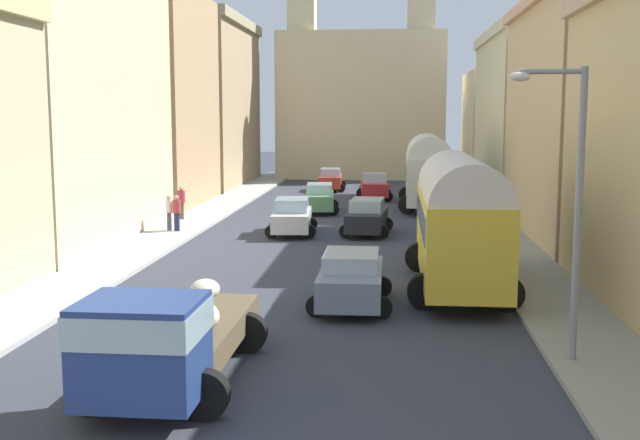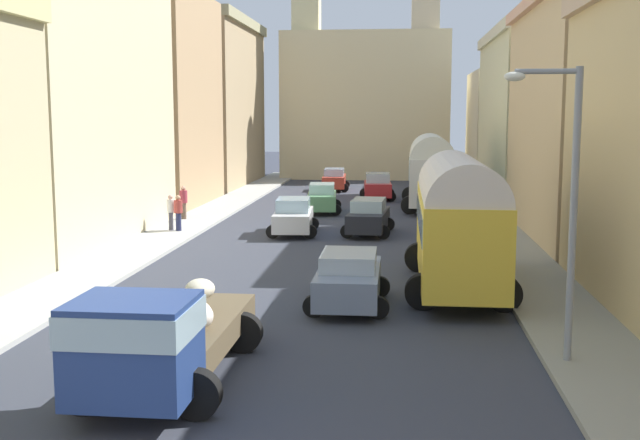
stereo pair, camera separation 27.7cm
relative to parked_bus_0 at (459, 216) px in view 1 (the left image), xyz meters
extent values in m
plane|color=#333742|center=(-4.67, 11.31, -2.29)|extent=(154.00, 154.00, 0.00)
cube|color=#A7A8A4|center=(-11.92, 11.31, -2.22)|extent=(2.50, 70.00, 0.14)
cube|color=gray|center=(2.58, 11.31, -2.22)|extent=(2.50, 70.00, 0.14)
cube|color=beige|center=(-15.94, 7.89, 4.01)|extent=(5.52, 14.01, 12.60)
cube|color=tan|center=(-15.83, 20.86, 3.87)|extent=(5.30, 10.34, 12.33)
cube|color=tan|center=(-15.99, 34.36, 3.59)|extent=(5.64, 14.76, 11.77)
cube|color=tan|center=(-15.99, 34.36, 9.83)|extent=(6.20, 14.76, 0.71)
cube|color=tan|center=(6.76, 10.98, 2.64)|extent=(5.86, 13.30, 9.86)
cube|color=#DDA785|center=(6.76, 10.98, 7.82)|extent=(6.45, 13.30, 0.50)
cube|color=beige|center=(5.97, 25.58, 2.62)|extent=(4.30, 14.61, 9.83)
cube|color=beige|center=(5.97, 25.58, 7.85)|extent=(4.73, 14.61, 0.63)
cube|color=beige|center=(6.15, 38.49, 2.03)|extent=(4.66, 9.68, 8.64)
cube|color=beige|center=(-4.67, 43.18, 3.78)|extent=(13.94, 6.43, 12.15)
cube|color=beige|center=(-9.55, 41.57, 5.95)|extent=(2.23, 2.23, 16.49)
cube|color=beige|center=(0.20, 41.57, 5.95)|extent=(2.23, 2.23, 16.49)
cube|color=gold|center=(0.00, 0.00, -0.55)|extent=(2.36, 8.45, 2.48)
cylinder|color=silver|center=(0.00, 0.00, 0.69)|extent=(2.31, 8.28, 2.27)
cube|color=#99B7C6|center=(0.00, 0.00, -0.01)|extent=(2.40, 7.77, 0.79)
cylinder|color=black|center=(-1.08, 2.62, -1.79)|extent=(1.00, 0.35, 1.00)
cylinder|color=black|center=(1.11, 2.61, -1.79)|extent=(1.00, 0.35, 1.00)
cylinder|color=black|center=(-1.11, -2.61, -1.79)|extent=(1.00, 0.35, 1.00)
cylinder|color=black|center=(1.08, -2.62, -1.79)|extent=(1.00, 0.35, 1.00)
cube|color=silver|center=(0.01, 20.91, -0.52)|extent=(2.54, 8.64, 2.54)
cylinder|color=silver|center=(0.01, 20.91, 0.75)|extent=(2.49, 8.47, 2.37)
cube|color=#99B7C6|center=(0.01, 20.91, 0.03)|extent=(2.58, 7.95, 0.81)
cylinder|color=black|center=(-1.10, 23.59, -1.79)|extent=(1.00, 0.35, 1.00)
cylinder|color=black|center=(1.20, 23.56, -1.79)|extent=(1.00, 0.35, 1.00)
cylinder|color=black|center=(-1.18, 18.26, -1.79)|extent=(1.00, 0.35, 1.00)
cylinder|color=black|center=(1.12, 18.22, -1.79)|extent=(1.00, 0.35, 1.00)
cube|color=navy|center=(-6.36, -11.10, -0.97)|extent=(2.08, 1.86, 1.75)
cube|color=#99B7C6|center=(-6.36, -11.10, -0.48)|extent=(2.13, 1.93, 0.56)
cube|color=brown|center=(-6.33, -7.82, -1.57)|extent=(2.11, 4.75, 0.55)
ellipsoid|color=silver|center=(-5.92, -8.72, -0.99)|extent=(1.17, 1.23, 0.60)
ellipsoid|color=beige|center=(-6.17, -8.03, -1.06)|extent=(0.91, 0.73, 0.46)
ellipsoid|color=beige|center=(-6.24, -8.45, -1.02)|extent=(0.87, 1.05, 0.55)
ellipsoid|color=beige|center=(-6.15, -7.37, -0.76)|extent=(0.78, 0.95, 0.45)
cylinder|color=black|center=(-5.33, -10.88, -1.84)|extent=(0.90, 0.31, 0.90)
cylinder|color=black|center=(-7.39, -10.86, -1.84)|extent=(0.90, 0.31, 0.90)
cylinder|color=black|center=(-5.29, -6.94, -1.84)|extent=(0.90, 0.32, 0.90)
cylinder|color=black|center=(-7.36, -6.92, -1.84)|extent=(0.90, 0.32, 0.90)
cube|color=silver|center=(-6.50, 10.58, -1.63)|extent=(1.89, 4.11, 0.79)
cube|color=#97B5C9|center=(-6.50, 10.58, -0.95)|extent=(1.57, 2.17, 0.57)
cylinder|color=black|center=(-5.61, 9.39, -1.99)|extent=(0.60, 0.21, 0.60)
cylinder|color=black|center=(-7.23, 9.29, -1.99)|extent=(0.60, 0.21, 0.60)
cylinder|color=black|center=(-5.78, 11.87, -1.99)|extent=(0.60, 0.21, 0.60)
cylinder|color=black|center=(-7.40, 11.76, -1.99)|extent=(0.60, 0.21, 0.60)
cube|color=#52895A|center=(-5.98, 18.48, -1.62)|extent=(1.85, 4.15, 0.80)
cube|color=#9ABEC3|center=(-5.98, 18.48, -0.95)|extent=(1.51, 2.20, 0.53)
cylinder|color=black|center=(-5.12, 17.29, -1.99)|extent=(0.60, 0.21, 0.60)
cylinder|color=black|center=(-6.64, 17.17, -1.99)|extent=(0.60, 0.21, 0.60)
cylinder|color=black|center=(-5.32, 19.78, -1.99)|extent=(0.60, 0.21, 0.60)
cylinder|color=black|center=(-6.84, 19.66, -1.99)|extent=(0.60, 0.21, 0.60)
cube|color=#B03527|center=(-6.35, 31.14, -1.62)|extent=(1.69, 4.32, 0.80)
cube|color=#95ABCF|center=(-6.35, 31.14, -0.97)|extent=(1.43, 2.27, 0.50)
cylinder|color=black|center=(-5.54, 29.85, -1.99)|extent=(0.60, 0.21, 0.60)
cylinder|color=black|center=(-7.06, 29.80, -1.99)|extent=(0.60, 0.21, 0.60)
cylinder|color=black|center=(-5.63, 32.49, -1.99)|extent=(0.60, 0.21, 0.60)
cylinder|color=black|center=(-7.16, 32.44, -1.99)|extent=(0.60, 0.21, 0.60)
cube|color=slate|center=(-3.17, -2.46, -1.61)|extent=(1.72, 4.08, 0.82)
cube|color=#A2B0C1|center=(-3.17, -2.46, -0.98)|extent=(1.51, 2.12, 0.46)
cylinder|color=black|center=(-4.03, -1.21, -1.99)|extent=(0.60, 0.21, 0.60)
cylinder|color=black|center=(-2.32, -1.20, -1.99)|extent=(0.60, 0.21, 0.60)
cylinder|color=black|center=(-4.02, -3.73, -1.99)|extent=(0.60, 0.21, 0.60)
cylinder|color=black|center=(-2.31, -3.72, -1.99)|extent=(0.60, 0.21, 0.60)
cube|color=black|center=(-3.14, 10.92, -1.63)|extent=(1.87, 4.27, 0.79)
cube|color=#A1BBCA|center=(-3.14, 10.92, -0.96)|extent=(1.54, 2.26, 0.54)
cylinder|color=black|center=(-3.83, 12.27, -1.99)|extent=(0.60, 0.21, 0.60)
cylinder|color=black|center=(-2.26, 12.16, -1.99)|extent=(0.60, 0.21, 0.60)
cylinder|color=black|center=(-4.02, 9.69, -1.99)|extent=(0.60, 0.21, 0.60)
cylinder|color=black|center=(-2.44, 9.58, -1.99)|extent=(0.60, 0.21, 0.60)
cube|color=#B32427|center=(-3.12, 25.51, -1.61)|extent=(1.86, 3.69, 0.83)
cube|color=#A5BFC8|center=(-3.12, 25.51, -0.90)|extent=(1.56, 1.95, 0.58)
cylinder|color=black|center=(-4.02, 26.59, -1.99)|extent=(0.60, 0.21, 0.60)
cylinder|color=black|center=(-2.35, 26.68, -1.99)|extent=(0.60, 0.21, 0.60)
cylinder|color=black|center=(-3.89, 24.35, -1.99)|extent=(0.60, 0.21, 0.60)
cylinder|color=black|center=(-2.23, 24.44, -1.99)|extent=(0.60, 0.21, 0.60)
cylinder|color=#222647|center=(-11.69, 10.19, -2.22)|extent=(0.21, 0.21, 0.14)
cylinder|color=#222647|center=(-11.69, 10.19, -1.75)|extent=(0.27, 0.27, 0.81)
cylinder|color=#A13933|center=(-11.69, 10.19, -1.06)|extent=(0.42, 0.42, 0.57)
sphere|color=tan|center=(-11.69, 10.19, -0.65)|extent=(0.24, 0.24, 0.24)
cylinder|color=#44424D|center=(-12.09, 10.34, -2.22)|extent=(0.18, 0.18, 0.14)
cylinder|color=#44424D|center=(-12.09, 10.34, -1.75)|extent=(0.27, 0.27, 0.81)
cylinder|color=silver|center=(-12.09, 10.34, -1.05)|extent=(0.42, 0.42, 0.58)
sphere|color=tan|center=(-12.09, 10.34, -0.65)|extent=(0.22, 0.22, 0.22)
cylinder|color=brown|center=(-12.56, 14.16, -2.22)|extent=(0.22, 0.22, 0.14)
cylinder|color=brown|center=(-12.56, 14.16, -1.75)|extent=(0.34, 0.34, 0.81)
cylinder|color=#942F3C|center=(-12.56, 14.16, -1.03)|extent=(0.52, 0.52, 0.62)
sphere|color=tan|center=(-12.56, 14.16, -0.60)|extent=(0.24, 0.24, 0.24)
cylinder|color=gray|center=(1.83, -7.22, 0.87)|extent=(0.16, 0.16, 6.33)
cylinder|color=gray|center=(1.18, -7.22, 3.93)|extent=(1.30, 0.11, 0.11)
ellipsoid|color=silver|center=(0.53, -7.22, 3.83)|extent=(0.44, 0.28, 0.20)
camera|label=1|loc=(-2.11, -23.79, 3.05)|focal=43.62mm
camera|label=2|loc=(-1.83, -23.76, 3.05)|focal=43.62mm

